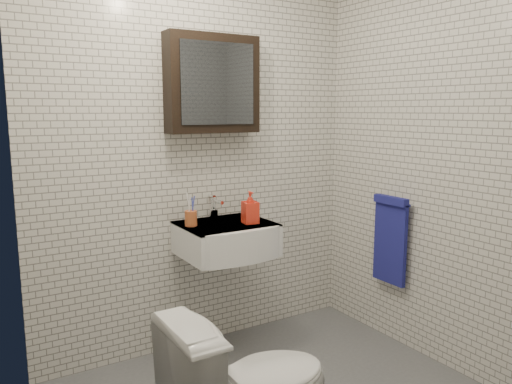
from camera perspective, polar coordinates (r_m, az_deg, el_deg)
room_shell at (r=2.34m, az=4.36°, el=7.49°), size 2.22×2.02×2.51m
washbasin at (r=3.09m, az=-3.10°, el=-5.40°), size 0.55×0.50×0.20m
faucet at (r=3.22m, az=-4.80°, el=-1.85°), size 0.06×0.20×0.15m
mirror_cabinet at (r=3.16m, az=-4.96°, el=12.19°), size 0.60×0.15×0.60m
towel_rail at (r=3.40m, az=15.10°, el=-4.90°), size 0.09×0.30×0.58m
toothbrush_cup at (r=3.03m, az=-7.45°, el=-2.92°), size 0.08×0.08×0.20m
soap_bottle at (r=3.07m, az=-0.67°, el=-1.77°), size 0.10×0.10×0.20m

